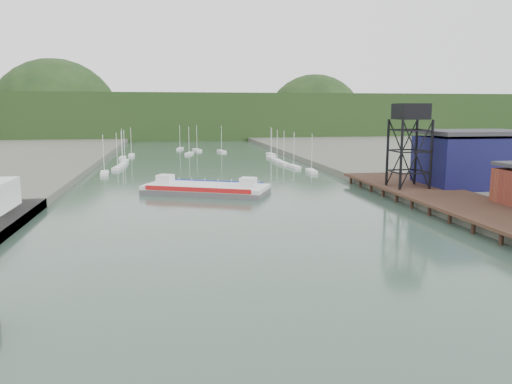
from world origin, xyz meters
name	(u,v)px	position (x,y,z in m)	size (l,w,h in m)	color
ground	(324,355)	(0.00, 0.00, 0.00)	(600.00, 600.00, 0.00)	#294037
east_pier	(454,200)	(37.00, 45.00, 1.90)	(14.00, 70.00, 2.45)	black
lift_tower	(411,117)	(35.00, 58.00, 15.65)	(6.50, 6.50, 16.00)	black
blue_shed	(473,159)	(50.00, 60.00, 7.06)	(20.50, 14.50, 11.30)	black
marina_sailboats	(201,159)	(0.08, 138.46, 0.35)	(57.71, 92.65, 0.90)	silver
distant_hills	(179,120)	(-3.98, 301.35, 10.38)	(500.00, 120.00, 80.00)	black
chain_ferry	(206,189)	(-3.28, 69.57, 1.03)	(26.86, 19.39, 3.60)	#515154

